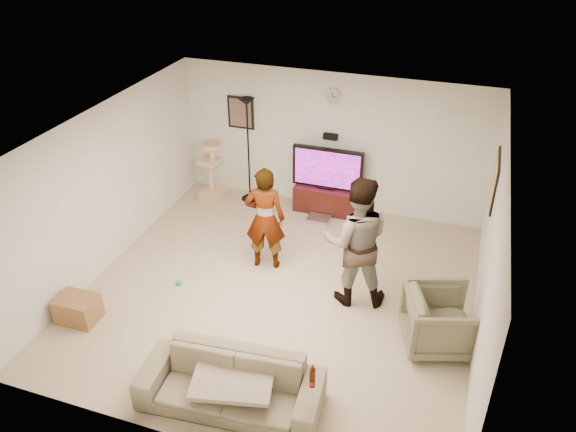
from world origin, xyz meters
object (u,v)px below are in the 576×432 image
(side_table, at_px, (78,309))
(armchair, at_px, (440,320))
(tv_stand, at_px, (326,199))
(beer_bottle, at_px, (312,378))
(person_left, at_px, (265,219))
(floor_lamp, at_px, (248,151))
(tv, at_px, (328,168))
(cat_tree, at_px, (211,172))
(person_right, at_px, (356,242))
(sofa, at_px, (231,384))

(side_table, bearing_deg, armchair, 13.06)
(tv_stand, bearing_deg, beer_bottle, -76.58)
(person_left, distance_m, beer_bottle, 3.11)
(tv_stand, height_order, beer_bottle, beer_bottle)
(side_table, bearing_deg, floor_lamp, 76.64)
(tv, xyz_separation_m, side_table, (-2.42, -3.98, -0.67))
(armchair, bearing_deg, cat_tree, 42.14)
(person_left, distance_m, person_right, 1.53)
(tv, relative_size, beer_bottle, 5.08)
(person_left, height_order, side_table, person_left)
(tv, distance_m, cat_tree, 2.17)
(armchair, height_order, side_table, armchair)
(person_right, xyz_separation_m, beer_bottle, (0.08, -2.32, -0.23))
(tv_stand, relative_size, person_left, 0.69)
(sofa, bearing_deg, floor_lamp, 104.80)
(cat_tree, height_order, sofa, cat_tree)
(tv_stand, bearing_deg, armchair, -51.70)
(person_right, height_order, armchair, person_right)
(person_right, xyz_separation_m, side_table, (-3.45, -1.67, -0.78))
(tv, bearing_deg, person_right, -65.99)
(tv_stand, relative_size, sofa, 0.55)
(tv_stand, bearing_deg, tv, 0.00)
(person_left, distance_m, sofa, 2.81)
(beer_bottle, relative_size, side_table, 0.46)
(tv_stand, bearing_deg, cat_tree, -171.14)
(side_table, bearing_deg, cat_tree, 85.44)
(tv, height_order, cat_tree, tv)
(tv, distance_m, person_right, 2.53)
(person_left, xyz_separation_m, person_right, (1.47, -0.37, 0.13))
(floor_lamp, bearing_deg, tv_stand, 1.58)
(person_right, bearing_deg, beer_bottle, 77.22)
(person_left, bearing_deg, tv, -114.59)
(tv, distance_m, floor_lamp, 1.49)
(person_left, height_order, armchair, person_left)
(floor_lamp, height_order, beer_bottle, floor_lamp)
(cat_tree, bearing_deg, floor_lamp, 24.28)
(cat_tree, bearing_deg, armchair, -30.11)
(tv, xyz_separation_m, cat_tree, (-2.13, -0.33, -0.25))
(armchair, bearing_deg, sofa, 111.61)
(beer_bottle, bearing_deg, tv, 103.42)
(tv, height_order, armchair, tv)
(tv_stand, height_order, floor_lamp, floor_lamp)
(tv, distance_m, side_table, 4.70)
(floor_lamp, xyz_separation_m, sofa, (1.63, -4.60, -0.68))
(floor_lamp, bearing_deg, beer_bottle, -60.60)
(side_table, bearing_deg, person_right, 25.80)
(cat_tree, distance_m, beer_bottle, 5.39)
(tv_stand, bearing_deg, floor_lamp, -178.42)
(beer_bottle, bearing_deg, floor_lamp, 119.40)
(tv_stand, height_order, armchair, armchair)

